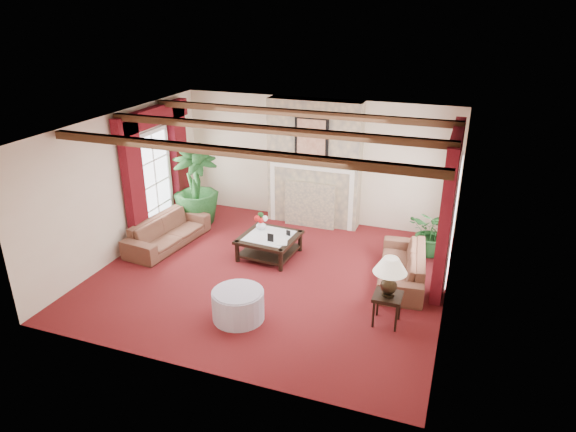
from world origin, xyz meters
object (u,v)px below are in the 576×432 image
at_px(sofa_right, 403,261).
at_px(potted_palm, 197,202).
at_px(sofa_left, 167,227).
at_px(side_table, 387,309).
at_px(coffee_table, 269,246).
at_px(ottoman, 238,305).

distance_m(sofa_right, potted_palm, 4.72).
xyz_separation_m(sofa_right, potted_palm, (-4.61, 1.01, 0.11)).
bearing_deg(sofa_left, side_table, -98.59).
height_order(coffee_table, side_table, side_table).
relative_size(side_table, ottoman, 0.62).
bearing_deg(sofa_right, coffee_table, -97.49).
xyz_separation_m(sofa_right, coffee_table, (-2.52, 0.05, -0.16)).
height_order(sofa_right, coffee_table, sofa_right).
relative_size(sofa_left, side_table, 3.99).
bearing_deg(ottoman, sofa_left, 142.18).
distance_m(potted_palm, ottoman, 3.93).
height_order(sofa_left, coffee_table, sofa_left).
distance_m(sofa_left, potted_palm, 1.19).
bearing_deg(sofa_right, potted_palm, -108.71).
bearing_deg(coffee_table, sofa_left, -169.64).
bearing_deg(sofa_left, coffee_table, -77.37).
distance_m(sofa_right, side_table, 1.43).
bearing_deg(sofa_left, ottoman, -121.21).
height_order(sofa_left, sofa_right, sofa_left).
distance_m(potted_palm, side_table, 5.20).
distance_m(potted_palm, coffee_table, 2.31).
bearing_deg(side_table, potted_palm, 152.05).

